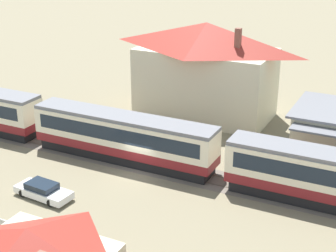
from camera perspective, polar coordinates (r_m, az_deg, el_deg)
name	(u,v)px	position (r m, az deg, el deg)	size (l,w,h in m)	color
ground_plane	(138,173)	(43.57, -3.39, -5.20)	(600.00, 600.00, 0.00)	#7A7056
passenger_train	(126,136)	(44.85, -4.68, -1.11)	(54.33, 2.92, 4.23)	maroon
railway_track	(53,144)	(50.20, -12.65, -1.92)	(104.94, 3.60, 0.04)	#665B51
station_house_red_roof	(206,69)	(54.74, 4.20, 6.34)	(15.08, 8.13, 10.11)	beige
picket_fence_front	(22,232)	(36.18, -15.89, -11.25)	(47.72, 0.06, 1.05)	white
parked_car_white	(43,191)	(40.73, -13.67, -6.97)	(4.77, 2.14, 1.20)	white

